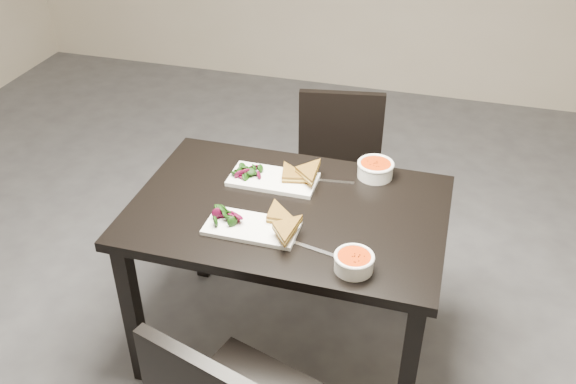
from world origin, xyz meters
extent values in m
plane|color=#47474C|center=(0.00, 0.00, 0.00)|extent=(5.00, 5.00, 0.00)
cube|color=black|center=(0.49, -0.30, 0.73)|extent=(1.20, 0.80, 0.04)
cube|color=black|center=(-0.05, -0.64, 0.35)|extent=(0.06, 0.06, 0.71)
cube|color=black|center=(1.03, -0.64, 0.35)|extent=(0.06, 0.06, 0.71)
cube|color=black|center=(-0.05, 0.04, 0.35)|extent=(0.06, 0.06, 0.71)
cube|color=black|center=(1.03, 0.04, 0.35)|extent=(0.06, 0.06, 0.71)
cube|color=black|center=(0.55, 0.37, 0.43)|extent=(0.48, 0.48, 0.04)
cube|color=black|center=(0.41, 0.16, 0.21)|extent=(0.05, 0.05, 0.41)
cube|color=black|center=(0.76, 0.22, 0.21)|extent=(0.05, 0.05, 0.41)
cube|color=black|center=(0.35, 0.52, 0.21)|extent=(0.05, 0.05, 0.41)
cube|color=black|center=(0.70, 0.58, 0.21)|extent=(0.05, 0.05, 0.41)
cube|color=black|center=(0.52, 0.56, 0.65)|extent=(0.42, 0.11, 0.40)
cube|color=white|center=(0.41, -0.47, 0.76)|extent=(0.34, 0.17, 0.02)
cylinder|color=white|center=(0.80, -0.59, 0.78)|extent=(0.13, 0.13, 0.05)
cylinder|color=red|center=(0.80, -0.59, 0.80)|extent=(0.11, 0.11, 0.02)
torus|color=white|center=(0.80, -0.59, 0.81)|extent=(0.14, 0.14, 0.01)
cube|color=silver|center=(0.66, -0.52, 0.75)|extent=(0.18, 0.05, 0.00)
cube|color=white|center=(0.39, -0.14, 0.76)|extent=(0.35, 0.18, 0.02)
cylinder|color=white|center=(0.78, 0.01, 0.78)|extent=(0.15, 0.15, 0.06)
cylinder|color=red|center=(0.78, 0.01, 0.80)|extent=(0.12, 0.12, 0.02)
torus|color=white|center=(0.78, 0.01, 0.81)|extent=(0.15, 0.15, 0.01)
cube|color=silver|center=(0.62, -0.08, 0.75)|extent=(0.18, 0.04, 0.00)
camera|label=1|loc=(1.03, -2.18, 2.14)|focal=39.12mm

